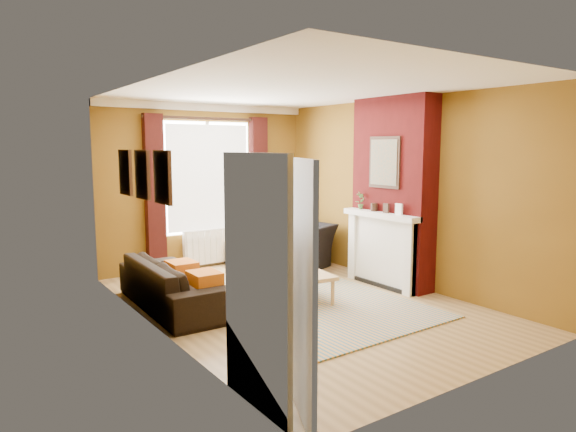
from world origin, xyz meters
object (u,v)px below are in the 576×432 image
at_px(coffee_table, 297,273).
at_px(wicker_stool, 235,254).
at_px(floor_lamp, 295,192).
at_px(armchair, 295,247).
at_px(sofa, 174,283).

bearing_deg(coffee_table, wicker_stool, 91.27).
bearing_deg(floor_lamp, coffee_table, -124.69).
distance_m(armchair, floor_lamp, 1.21).
bearing_deg(armchair, floor_lamp, -146.01).
xyz_separation_m(coffee_table, floor_lamp, (1.44, 2.07, 0.89)).
xyz_separation_m(wicker_stool, floor_lamp, (1.21, -0.12, 1.04)).
xyz_separation_m(sofa, armchair, (2.48, 0.79, 0.07)).
bearing_deg(wicker_stool, coffee_table, -95.82).
distance_m(armchair, coffee_table, 1.68).
distance_m(sofa, floor_lamp, 3.45).
xyz_separation_m(sofa, coffee_table, (1.53, -0.59, 0.05)).
distance_m(wicker_stool, floor_lamp, 1.60).
distance_m(coffee_table, wicker_stool, 2.21).
height_order(armchair, floor_lamp, floor_lamp).
height_order(armchair, coffee_table, armchair).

